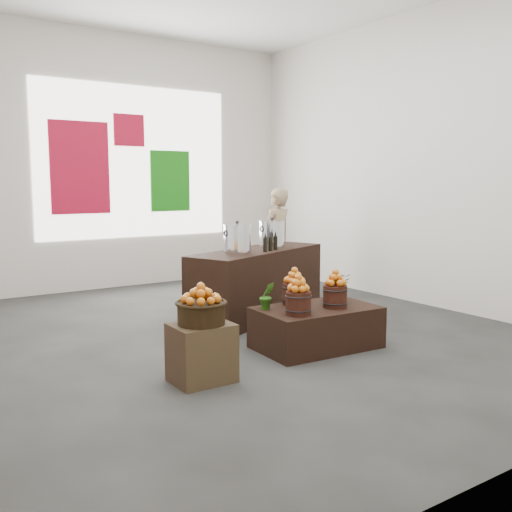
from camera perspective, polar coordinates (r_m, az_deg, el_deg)
ground at (r=6.44m, az=-2.20°, el=-7.75°), size 7.00×7.00×0.00m
back_wall at (r=9.38m, az=-13.73°, el=9.13°), size 6.00×0.04×4.00m
back_opening at (r=9.47m, az=-11.96°, el=9.16°), size 3.20×0.02×2.40m
deco_red_left at (r=9.16m, az=-17.20°, el=8.43°), size 0.90×0.04×1.40m
deco_green_right at (r=9.70m, az=-8.58°, el=7.42°), size 0.70×0.04×1.00m
deco_red_upper at (r=9.46m, az=-12.59°, el=12.18°), size 0.50×0.04×0.50m
crate at (r=4.91m, az=-5.46°, el=-9.61°), size 0.50×0.41×0.50m
wicker_basket at (r=4.82m, az=-5.51°, el=-5.74°), size 0.40×0.40×0.18m
apples_in_basket at (r=4.78m, az=-5.53°, el=-3.70°), size 0.31×0.31×0.17m
display_table at (r=5.89m, az=6.06°, el=-7.12°), size 1.26×0.82×0.42m
apple_bucket_front_left at (r=5.48m, az=4.25°, el=-4.72°), size 0.24×0.24×0.22m
apples_in_bucket_front_left at (r=5.45m, az=4.27°, el=-2.73°), size 0.18×0.18×0.16m
apple_bucket_front_right at (r=5.84m, az=7.91°, el=-4.03°), size 0.24×0.24×0.22m
apples_in_bucket_front_right at (r=5.80m, az=7.94°, el=-2.15°), size 0.18×0.18×0.16m
apple_bucket_rear at (r=5.93m, az=3.86°, el=-3.80°), size 0.24×0.24×0.22m
apples_in_bucket_rear at (r=5.89m, az=3.88°, el=-1.96°), size 0.18×0.18×0.16m
herb_garnish_right at (r=6.14m, az=8.12°, el=-3.09°), size 0.31×0.29×0.30m
herb_garnish_left at (r=5.68m, az=1.10°, el=-4.00°), size 0.17×0.15×0.28m
counter at (r=7.13m, az=0.15°, el=-2.75°), size 2.18×1.39×0.85m
stock_pot_left at (r=6.70m, az=-1.89°, el=1.66°), size 0.32×0.32×0.32m
stock_pot_center at (r=7.33m, az=1.60°, el=2.14°), size 0.32×0.32×0.32m
oil_cruets at (r=6.94m, az=1.57°, el=1.50°), size 0.23×0.14×0.24m
shopper at (r=8.76m, az=2.07°, el=1.60°), size 0.66×0.52×1.60m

